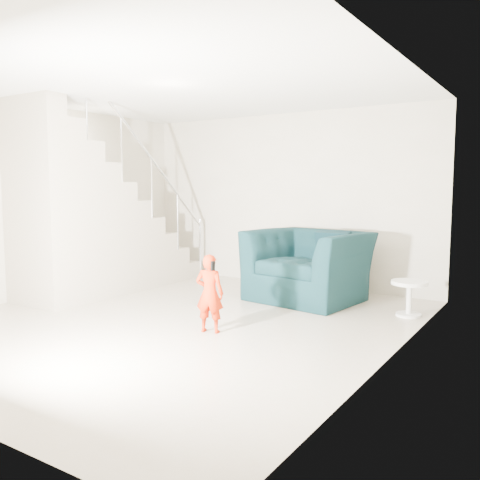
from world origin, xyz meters
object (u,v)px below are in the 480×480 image
at_px(side_table, 409,293).
at_px(toddler, 210,293).
at_px(staircase, 91,229).
at_px(armchair, 308,266).

bearing_deg(side_table, toddler, -131.44).
distance_m(side_table, staircase, 4.45).
distance_m(armchair, toddler, 2.02).
height_order(armchair, side_table, armchair).
xyz_separation_m(armchair, toddler, (-0.21, -2.01, -0.05)).
distance_m(armchair, staircase, 3.16).
distance_m(armchair, side_table, 1.44).
xyz_separation_m(toddler, side_table, (1.63, 1.84, -0.13)).
bearing_deg(staircase, side_table, 15.15).
relative_size(toddler, staircase, 0.23).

